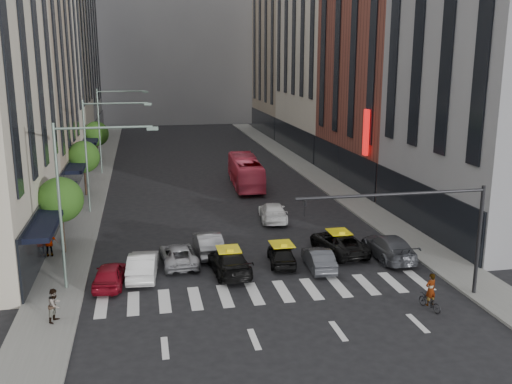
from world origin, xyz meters
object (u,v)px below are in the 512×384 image
streetlamp_far (108,120)px  pedestrian_far (49,243)px  streetlamp_mid (98,141)px  taxi_left (229,261)px  car_white_front (143,265)px  bus (246,172)px  streetlamp_near (77,184)px  car_red (110,274)px  taxi_center (282,254)px  pedestrian_near (55,305)px  motorcycle (430,302)px

streetlamp_far → pedestrian_far: streetlamp_far is taller
streetlamp_mid → taxi_left: streetlamp_mid is taller
car_white_front → bus: 24.24m
car_white_front → bus: size_ratio=0.43×
streetlamp_near → car_red: (1.37, 0.14, -5.24)m
taxi_left → taxi_center: taxi_left is taller
pedestrian_near → pedestrian_far: (-1.61, 9.55, 0.06)m
car_red → streetlamp_near: bearing=12.0°
motorcycle → pedestrian_far: pedestrian_far is taller
car_white_front → bus: (10.06, 22.04, 0.73)m
streetlamp_near → taxi_left: (8.15, 0.79, -5.18)m
bus → taxi_left: bearing=80.5°
car_white_front → pedestrian_near: 6.72m
streetlamp_mid → bus: bearing=28.5°
streetlamp_near → bus: (13.25, 23.20, -4.44)m
bus → pedestrian_near: bus is taller
streetlamp_near → pedestrian_near: 6.51m
motorcycle → taxi_left: bearing=-50.8°
pedestrian_far → streetlamp_near: bearing=111.9°
streetlamp_mid → streetlamp_far: bearing=90.0°
taxi_left → streetlamp_far: bearing=-80.0°
car_white_front → streetlamp_near: bearing=25.0°
taxi_left → streetlamp_mid: bearing=-66.4°
pedestrian_far → taxi_center: bearing=161.1°
car_red → bus: 25.95m
streetlamp_mid → pedestrian_near: streetlamp_mid is taller
car_red → car_white_front: (1.82, 1.01, 0.07)m
streetlamp_near → streetlamp_far: bearing=90.0°
motorcycle → car_red: bearing=-35.2°
streetlamp_near → streetlamp_mid: (0.00, 16.00, 0.00)m
taxi_center → streetlamp_far: bearing=-62.3°
streetlamp_mid → streetlamp_far: 16.00m
streetlamp_mid → taxi_center: (11.54, -14.49, -5.26)m
taxi_center → pedestrian_far: 14.63m
streetlamp_near → taxi_center: bearing=7.5°
pedestrian_far → bus: bearing=-135.0°
taxi_center → pedestrian_near: (-12.49, -5.65, 0.32)m
taxi_left → streetlamp_near: bearing=0.9°
streetlamp_mid → motorcycle: 28.69m
streetlamp_far → car_white_front: size_ratio=2.02×
pedestrian_near → car_white_front: bearing=-14.2°
streetlamp_far → taxi_left: streetlamp_far is taller
car_red → bus: size_ratio=0.37×
pedestrian_far → car_red: bearing=123.3°
motorcycle → streetlamp_near: bearing=-33.2°
streetlamp_mid → car_white_front: size_ratio=2.02×
taxi_left → taxi_center: bearing=-172.5°
streetlamp_mid → taxi_center: size_ratio=2.37×
taxi_center → car_white_front: bearing=9.4°
taxi_left → motorcycle: 11.54m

